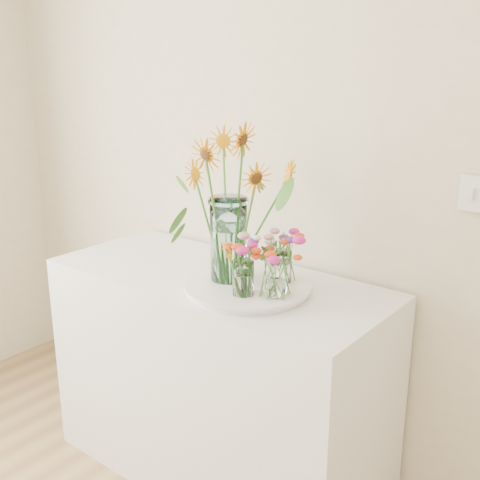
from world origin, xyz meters
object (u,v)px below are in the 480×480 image
Objects in this scene: tray at (248,288)px; mason_jar at (229,239)px; small_vase_a at (243,278)px; counter at (218,377)px; small_vase_c at (282,267)px; small_vase_b at (275,280)px.

tray is 0.19m from mason_jar.
mason_jar reaches higher than small_vase_a.
small_vase_a reaches higher than counter.
counter is 4.39× the size of mason_jar.
small_vase_c is at bearing 30.78° from mason_jar.
small_vase_b reaches higher than tray.
mason_jar is at bearing 147.50° from small_vase_a.
small_vase_c is at bearing 80.32° from small_vase_a.
small_vase_a reaches higher than small_vase_c.
counter is 0.65m from mason_jar.
counter is at bearing 166.57° from small_vase_b.
mason_jar reaches higher than counter.
small_vase_a is 0.19m from small_vase_c.
tray is at bearing 118.98° from small_vase_a.
counter is at bearing 154.30° from mason_jar.
small_vase_c is at bearing 49.87° from tray.
small_vase_b is (0.23, -0.03, -0.09)m from mason_jar.
counter is 10.87× the size of small_vase_b.
mason_jar is 0.25m from small_vase_b.
counter is 11.29× the size of small_vase_c.
small_vase_c reaches higher than counter.
small_vase_a is at bearing -61.02° from tray.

